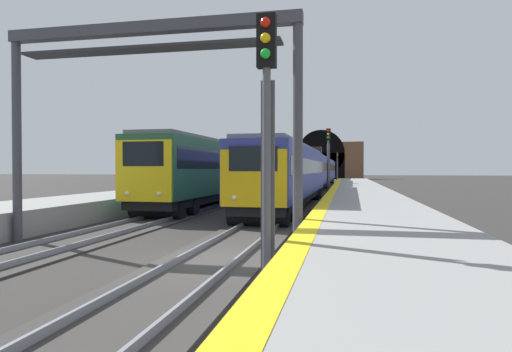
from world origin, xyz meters
The scene contains 12 objects.
ground_plane centered at (0.00, 0.00, 0.00)m, with size 320.00×320.00×0.00m, color #302D2B.
platform_right centered at (0.00, -4.24, 0.47)m, with size 112.00×4.14×0.94m, color gray.
platform_right_edge_strip centered at (0.00, -2.43, 0.95)m, with size 112.00×0.50×0.01m, color yellow.
track_main_line centered at (0.00, 0.00, 0.04)m, with size 160.00×2.71×0.21m.
track_adjacent_line centered at (0.00, 5.11, 0.04)m, with size 160.00×2.61×0.21m.
train_main_approaching centered at (35.02, 0.00, 2.13)m, with size 58.56×3.02×4.63m.
train_adjacent_platform centered at (35.11, 5.11, 2.33)m, with size 56.73×3.12×5.00m.
railway_signal_near centered at (-2.03, -1.77, 3.25)m, with size 0.39×0.38×5.38m.
railway_signal_mid centered at (28.53, -1.77, 3.54)m, with size 0.39×0.38×5.90m.
railway_signal_far centered at (69.26, -1.77, 3.10)m, with size 0.39×0.38×5.29m.
overhead_signal_gantry centered at (1.74, 2.56, 5.19)m, with size 0.70×9.34×6.75m.
tunnel_portal centered at (95.78, 2.56, 4.41)m, with size 2.82×19.74×11.66m.
Camera 1 is at (-10.52, -3.31, 2.35)m, focal length 30.75 mm.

